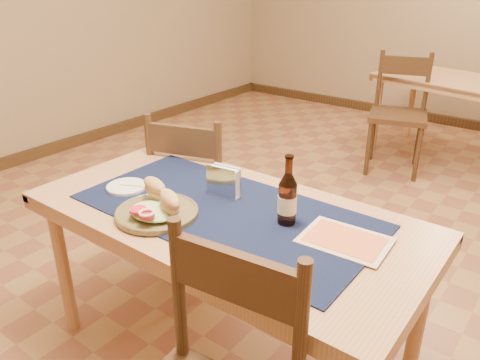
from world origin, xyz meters
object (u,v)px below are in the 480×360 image
Objects in this scene: back_table at (470,90)px; beer_bottle at (287,199)px; sandwich_plate at (157,208)px; main_table at (225,229)px; chair_main_far at (198,190)px; napkin_holder at (224,182)px.

beer_bottle is (0.06, -3.08, 0.19)m from back_table.
sandwich_plate is 1.19× the size of beer_bottle.
back_table is at bearing 86.50° from main_table.
chair_main_far is at bearing 141.03° from main_table.
sandwich_plate is 0.31m from napkin_holder.
main_table is 3.15m from back_table.
main_table is 0.32m from beer_bottle.
chair_main_far is (-0.57, 0.46, -0.17)m from main_table.
main_table and back_table have the same top height.
sandwich_plate is (-0.18, -0.19, 0.12)m from main_table.
main_table is 5.94× the size of beer_bottle.
napkin_holder is (-0.28, -3.04, 0.15)m from back_table.
sandwich_plate reaches higher than main_table.
chair_main_far is at bearing 143.41° from napkin_holder.
chair_main_far reaches higher than back_table.
sandwich_plate is (-0.37, -3.34, 0.12)m from back_table.
beer_bottle is at bearing -88.98° from back_table.
sandwich_plate is at bearing -132.04° from main_table.
back_table is at bearing 84.75° from napkin_holder.
back_table is (0.19, 3.15, 0.00)m from main_table.
napkin_holder is (0.48, -0.36, 0.32)m from chair_main_far.
sandwich_plate is at bearing -59.01° from chair_main_far.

